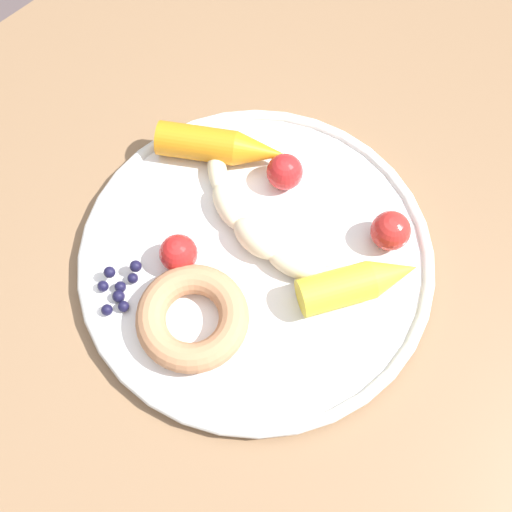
# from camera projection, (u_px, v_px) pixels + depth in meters

# --- Properties ---
(ground_plane) EXTENTS (6.00, 6.00, 0.00)m
(ground_plane) POSITION_uv_depth(u_px,v_px,m) (277.00, 420.00, 1.31)
(ground_plane) COLOR #594A4B
(dining_table) EXTENTS (1.15, 0.97, 0.75)m
(dining_table) POSITION_uv_depth(u_px,v_px,m) (295.00, 308.00, 0.70)
(dining_table) COLOR #8B6848
(dining_table) RESTS_ON ground_plane
(plate) EXTENTS (0.35, 0.35, 0.02)m
(plate) POSITION_uv_depth(u_px,v_px,m) (256.00, 257.00, 0.63)
(plate) COLOR white
(plate) RESTS_ON dining_table
(banana) EXTENTS (0.07, 0.22, 0.03)m
(banana) POSITION_uv_depth(u_px,v_px,m) (265.00, 232.00, 0.63)
(banana) COLOR beige
(banana) RESTS_ON plate
(carrot_orange) EXTENTS (0.11, 0.13, 0.04)m
(carrot_orange) POSITION_uv_depth(u_px,v_px,m) (223.00, 146.00, 0.66)
(carrot_orange) COLOR orange
(carrot_orange) RESTS_ON plate
(carrot_yellow) EXTENTS (0.12, 0.09, 0.04)m
(carrot_yellow) POSITION_uv_depth(u_px,v_px,m) (359.00, 283.00, 0.60)
(carrot_yellow) COLOR yellow
(carrot_yellow) RESTS_ON plate
(donut) EXTENTS (0.15, 0.15, 0.03)m
(donut) POSITION_uv_depth(u_px,v_px,m) (192.00, 318.00, 0.59)
(donut) COLOR tan
(donut) RESTS_ON plate
(blueberry_pile) EXTENTS (0.06, 0.04, 0.02)m
(blueberry_pile) POSITION_uv_depth(u_px,v_px,m) (119.00, 287.00, 0.61)
(blueberry_pile) COLOR #191638
(blueberry_pile) RESTS_ON plate
(tomato_near) EXTENTS (0.04, 0.04, 0.04)m
(tomato_near) POSITION_uv_depth(u_px,v_px,m) (178.00, 253.00, 0.61)
(tomato_near) COLOR red
(tomato_near) RESTS_ON plate
(tomato_mid) EXTENTS (0.04, 0.04, 0.04)m
(tomato_mid) POSITION_uv_depth(u_px,v_px,m) (285.00, 172.00, 0.65)
(tomato_mid) COLOR red
(tomato_mid) RESTS_ON plate
(tomato_far) EXTENTS (0.04, 0.04, 0.04)m
(tomato_far) POSITION_uv_depth(u_px,v_px,m) (391.00, 231.00, 0.62)
(tomato_far) COLOR red
(tomato_far) RESTS_ON plate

